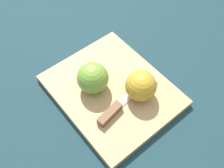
% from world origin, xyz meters
% --- Properties ---
extents(ground_plane, '(4.00, 4.00, 0.00)m').
position_xyz_m(ground_plane, '(0.00, 0.00, 0.00)').
color(ground_plane, '#193338').
extents(cutting_board, '(0.36, 0.32, 0.02)m').
position_xyz_m(cutting_board, '(0.00, 0.00, 0.01)').
color(cutting_board, tan).
rests_on(cutting_board, ground_plane).
extents(apple_half_left, '(0.08, 0.08, 0.08)m').
position_xyz_m(apple_half_left, '(-0.04, -0.03, 0.06)').
color(apple_half_left, olive).
rests_on(apple_half_left, cutting_board).
extents(apple_half_right, '(0.08, 0.08, 0.08)m').
position_xyz_m(apple_half_right, '(0.07, 0.03, 0.06)').
color(apple_half_right, gold).
rests_on(apple_half_right, cutting_board).
extents(knife, '(0.02, 0.15, 0.02)m').
position_xyz_m(knife, '(0.05, -0.06, 0.03)').
color(knife, silver).
rests_on(knife, cutting_board).
extents(apple_slice, '(0.05, 0.05, 0.01)m').
position_xyz_m(apple_slice, '(0.06, 0.08, 0.02)').
color(apple_slice, beige).
rests_on(apple_slice, cutting_board).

